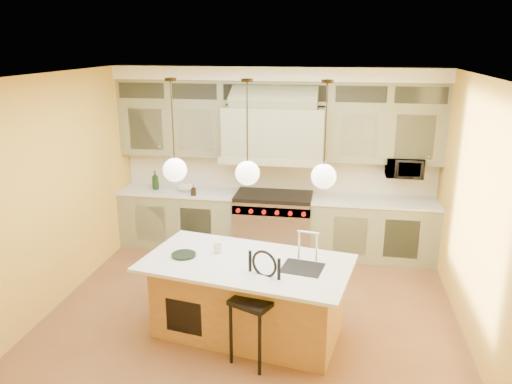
% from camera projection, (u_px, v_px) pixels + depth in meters
% --- Properties ---
extents(floor, '(5.00, 5.00, 0.00)m').
position_uv_depth(floor, '(249.00, 320.00, 6.06)').
color(floor, brown).
rests_on(floor, ground).
extents(ceiling, '(5.00, 5.00, 0.00)m').
position_uv_depth(ceiling, '(248.00, 77.00, 5.22)').
color(ceiling, white).
rests_on(ceiling, wall_back).
extents(wall_back, '(5.00, 0.00, 5.00)m').
position_uv_depth(wall_back, '(277.00, 159.00, 8.00)').
color(wall_back, gold).
rests_on(wall_back, ground).
extents(wall_front, '(5.00, 0.00, 5.00)m').
position_uv_depth(wall_front, '(180.00, 327.00, 3.29)').
color(wall_front, gold).
rests_on(wall_front, ground).
extents(wall_left, '(0.00, 5.00, 5.00)m').
position_uv_depth(wall_left, '(46.00, 197.00, 6.05)').
color(wall_left, gold).
rests_on(wall_left, ground).
extents(wall_right, '(0.00, 5.00, 5.00)m').
position_uv_depth(wall_right, '(482.00, 220.00, 5.24)').
color(wall_right, gold).
rests_on(wall_right, ground).
extents(back_cabinetry, '(5.00, 0.77, 2.90)m').
position_uv_depth(back_cabinetry, '(275.00, 164.00, 7.76)').
color(back_cabinetry, '#75795A').
rests_on(back_cabinetry, floor).
extents(range, '(1.20, 0.74, 0.96)m').
position_uv_depth(range, '(273.00, 222.00, 7.95)').
color(range, silver).
rests_on(range, floor).
extents(kitchen_island, '(2.45, 1.59, 1.35)m').
position_uv_depth(kitchen_island, '(248.00, 296.00, 5.68)').
color(kitchen_island, olive).
rests_on(kitchen_island, floor).
extents(counter_stool, '(0.55, 0.55, 1.20)m').
position_uv_depth(counter_stool, '(256.00, 301.00, 5.14)').
color(counter_stool, black).
rests_on(counter_stool, floor).
extents(microwave, '(0.54, 0.37, 0.30)m').
position_uv_depth(microwave, '(404.00, 167.00, 7.45)').
color(microwave, black).
rests_on(microwave, back_cabinetry).
extents(oil_bottle_a, '(0.12, 0.12, 0.30)m').
position_uv_depth(oil_bottle_a, '(155.00, 180.00, 8.09)').
color(oil_bottle_a, black).
rests_on(oil_bottle_a, back_cabinetry).
extents(oil_bottle_b, '(0.08, 0.09, 0.17)m').
position_uv_depth(oil_bottle_b, '(194.00, 190.00, 7.78)').
color(oil_bottle_b, black).
rests_on(oil_bottle_b, back_cabinetry).
extents(fruit_bowl, '(0.33, 0.33, 0.08)m').
position_uv_depth(fruit_bowl, '(188.00, 189.00, 8.04)').
color(fruit_bowl, silver).
rests_on(fruit_bowl, back_cabinetry).
extents(cup, '(0.12, 0.12, 0.10)m').
position_uv_depth(cup, '(218.00, 249.00, 5.72)').
color(cup, beige).
rests_on(cup, kitchen_island).
extents(pendant_left, '(0.26, 0.26, 1.11)m').
position_uv_depth(pendant_left, '(175.00, 167.00, 5.39)').
color(pendant_left, '#2D2319').
rests_on(pendant_left, ceiling).
extents(pendant_center, '(0.26, 0.26, 1.11)m').
position_uv_depth(pendant_center, '(247.00, 170.00, 5.26)').
color(pendant_center, '#2D2319').
rests_on(pendant_center, ceiling).
extents(pendant_right, '(0.26, 0.26, 1.11)m').
position_uv_depth(pendant_right, '(324.00, 174.00, 5.13)').
color(pendant_right, '#2D2319').
rests_on(pendant_right, ceiling).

